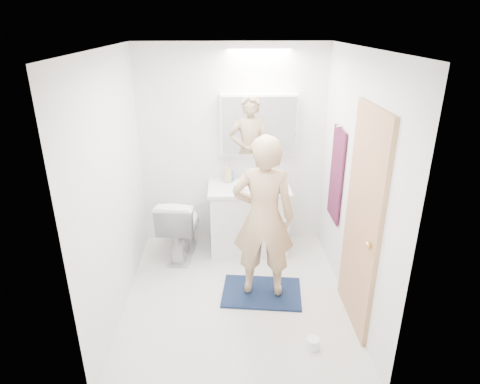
{
  "coord_description": "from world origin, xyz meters",
  "views": [
    {
      "loc": [
        -0.1,
        -3.47,
        2.61
      ],
      "look_at": [
        0.05,
        0.25,
        1.05
      ],
      "focal_mm": 30.84,
      "sensor_mm": 36.0,
      "label": 1
    }
  ],
  "objects_px": {
    "vanity_cabinet": "(249,220)",
    "toilet": "(181,226)",
    "soap_bottle_a": "(228,173)",
    "toothbrush_cup": "(271,178)",
    "person": "(263,218)",
    "soap_bottle_b": "(229,174)",
    "toilet_paper_roll": "(313,343)",
    "medicine_cabinet": "(259,125)"
  },
  "relations": [
    {
      "from": "vanity_cabinet",
      "to": "person",
      "type": "xyz_separation_m",
      "value": [
        0.08,
        -0.93,
        0.48
      ]
    },
    {
      "from": "person",
      "to": "toothbrush_cup",
      "type": "relative_size",
      "value": 17.8
    },
    {
      "from": "toothbrush_cup",
      "to": "person",
      "type": "bearing_deg",
      "value": -99.74
    },
    {
      "from": "soap_bottle_a",
      "to": "toothbrush_cup",
      "type": "bearing_deg",
      "value": 1.12
    },
    {
      "from": "vanity_cabinet",
      "to": "toilet",
      "type": "bearing_deg",
      "value": -171.89
    },
    {
      "from": "soap_bottle_b",
      "to": "toilet_paper_roll",
      "type": "xyz_separation_m",
      "value": [
        0.67,
        -1.89,
        -0.86
      ]
    },
    {
      "from": "person",
      "to": "toilet_paper_roll",
      "type": "height_order",
      "value": "person"
    },
    {
      "from": "vanity_cabinet",
      "to": "medicine_cabinet",
      "type": "height_order",
      "value": "medicine_cabinet"
    },
    {
      "from": "soap_bottle_b",
      "to": "toothbrush_cup",
      "type": "relative_size",
      "value": 1.88
    },
    {
      "from": "person",
      "to": "soap_bottle_a",
      "type": "bearing_deg",
      "value": -66.36
    },
    {
      "from": "toilet",
      "to": "vanity_cabinet",
      "type": "bearing_deg",
      "value": -164.76
    },
    {
      "from": "toilet",
      "to": "soap_bottle_b",
      "type": "relative_size",
      "value": 4.43
    },
    {
      "from": "medicine_cabinet",
      "to": "toilet",
      "type": "bearing_deg",
      "value": -160.6
    },
    {
      "from": "toilet",
      "to": "toilet_paper_roll",
      "type": "xyz_separation_m",
      "value": [
        1.26,
        -1.6,
        -0.33
      ]
    },
    {
      "from": "toilet",
      "to": "medicine_cabinet",
      "type": "bearing_deg",
      "value": -153.47
    },
    {
      "from": "toilet",
      "to": "soap_bottle_b",
      "type": "bearing_deg",
      "value": -146.02
    },
    {
      "from": "medicine_cabinet",
      "to": "toilet",
      "type": "xyz_separation_m",
      "value": [
        -0.92,
        -0.33,
        -1.12
      ]
    },
    {
      "from": "toilet",
      "to": "person",
      "type": "relative_size",
      "value": 0.47
    },
    {
      "from": "vanity_cabinet",
      "to": "toilet",
      "type": "xyz_separation_m",
      "value": [
        -0.81,
        -0.11,
        -0.01
      ]
    },
    {
      "from": "vanity_cabinet",
      "to": "soap_bottle_a",
      "type": "height_order",
      "value": "soap_bottle_a"
    },
    {
      "from": "toothbrush_cup",
      "to": "toilet_paper_roll",
      "type": "xyz_separation_m",
      "value": [
        0.18,
        -1.87,
        -0.81
      ]
    },
    {
      "from": "medicine_cabinet",
      "to": "toilet",
      "type": "height_order",
      "value": "medicine_cabinet"
    },
    {
      "from": "vanity_cabinet",
      "to": "soap_bottle_b",
      "type": "xyz_separation_m",
      "value": [
        -0.22,
        0.18,
        0.52
      ]
    },
    {
      "from": "medicine_cabinet",
      "to": "soap_bottle_b",
      "type": "height_order",
      "value": "medicine_cabinet"
    },
    {
      "from": "person",
      "to": "soap_bottle_b",
      "type": "relative_size",
      "value": 9.48
    },
    {
      "from": "soap_bottle_a",
      "to": "medicine_cabinet",
      "type": "bearing_deg",
      "value": 9.53
    },
    {
      "from": "vanity_cabinet",
      "to": "person",
      "type": "height_order",
      "value": "person"
    },
    {
      "from": "medicine_cabinet",
      "to": "toilet_paper_roll",
      "type": "bearing_deg",
      "value": -80.13
    },
    {
      "from": "medicine_cabinet",
      "to": "soap_bottle_b",
      "type": "relative_size",
      "value": 5.09
    },
    {
      "from": "soap_bottle_b",
      "to": "toilet_paper_roll",
      "type": "relative_size",
      "value": 1.57
    },
    {
      "from": "soap_bottle_b",
      "to": "toilet",
      "type": "bearing_deg",
      "value": -153.14
    },
    {
      "from": "vanity_cabinet",
      "to": "toilet_paper_roll",
      "type": "distance_m",
      "value": 1.8
    },
    {
      "from": "toilet",
      "to": "soap_bottle_b",
      "type": "distance_m",
      "value": 0.84
    },
    {
      "from": "soap_bottle_a",
      "to": "toilet_paper_roll",
      "type": "distance_m",
      "value": 2.18
    },
    {
      "from": "vanity_cabinet",
      "to": "toilet",
      "type": "relative_size",
      "value": 1.17
    },
    {
      "from": "toilet",
      "to": "toothbrush_cup",
      "type": "height_order",
      "value": "toothbrush_cup"
    },
    {
      "from": "vanity_cabinet",
      "to": "toilet_paper_roll",
      "type": "bearing_deg",
      "value": -75.25
    },
    {
      "from": "person",
      "to": "soap_bottle_b",
      "type": "xyz_separation_m",
      "value": [
        -0.31,
        1.11,
        0.04
      ]
    },
    {
      "from": "soap_bottle_a",
      "to": "soap_bottle_b",
      "type": "distance_m",
      "value": 0.05
    },
    {
      "from": "medicine_cabinet",
      "to": "person",
      "type": "height_order",
      "value": "medicine_cabinet"
    },
    {
      "from": "person",
      "to": "soap_bottle_a",
      "type": "xyz_separation_m",
      "value": [
        -0.32,
        1.08,
        0.07
      ]
    },
    {
      "from": "toilet",
      "to": "soap_bottle_a",
      "type": "bearing_deg",
      "value": -147.76
    }
  ]
}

